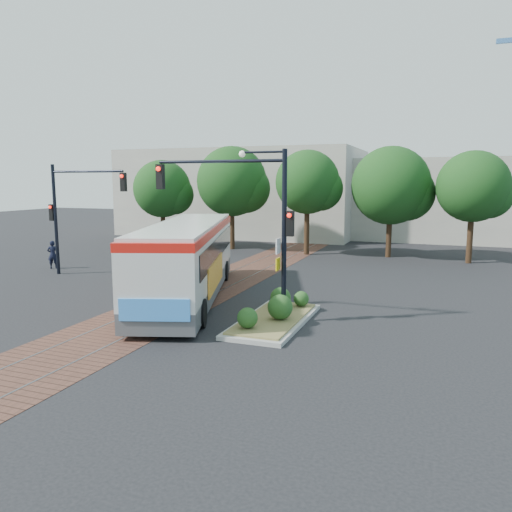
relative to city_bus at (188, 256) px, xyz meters
The scene contains 10 objects.
ground 2.33m from the city_bus, 91.06° to the right, with size 120.00×120.00×0.00m, color black.
trackbed 3.17m from the city_bus, 90.59° to the left, with size 3.60×40.00×0.02m.
tree_row 15.34m from the city_bus, 85.48° to the left, with size 26.40×5.60×7.67m.
warehouses 27.40m from the city_bus, 91.16° to the left, with size 40.00×13.00×8.00m.
city_bus is the anchor object (origin of this frame).
traffic_island 5.54m from the city_bus, 25.83° to the right, with size 2.20×5.20×1.13m.
signal_pole_main 5.00m from the city_bus, 30.17° to the right, with size 5.49×0.46×6.00m.
signal_pole_left 9.01m from the city_bus, 162.95° to the left, with size 4.99×0.34×6.00m.
officer 11.74m from the city_bus, 160.84° to the left, with size 0.60×0.40×1.65m, color black.
parked_car 10.58m from the city_bus, 125.81° to the left, with size 1.67×4.11×1.19m, color black.
Camera 1 is at (10.36, -17.66, 5.10)m, focal length 35.00 mm.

